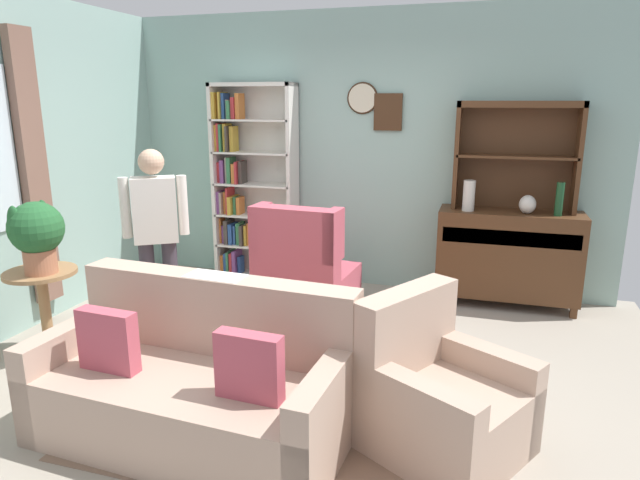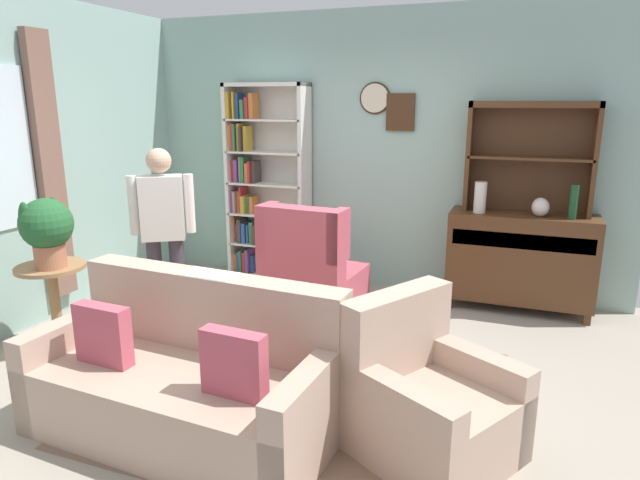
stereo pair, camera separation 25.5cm
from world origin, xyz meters
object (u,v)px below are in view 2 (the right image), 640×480
sideboard (520,257)px  person_reading (163,228)px  couch_floral (187,381)px  armchair_floral (428,404)px  wingback_chair (311,276)px  sideboard_hutch (531,142)px  vase_tall (480,197)px  potted_plant_large (46,228)px  bookshelf (261,184)px  vase_round (540,207)px  plant_stand (54,298)px  bottle_wine (574,202)px

sideboard → person_reading: person_reading is taller
couch_floral → armchair_floral: size_ratio=1.76×
couch_floral → wingback_chair: size_ratio=1.76×
sideboard_hutch → sideboard: bearing=-90.0°
vase_tall → wingback_chair: size_ratio=0.27×
vase_tall → wingback_chair: 1.71m
wingback_chair → potted_plant_large: 2.19m
bookshelf → couch_floral: bearing=-72.2°
sideboard_hutch → person_reading: bearing=-148.3°
vase_tall → vase_round: vase_tall is taller
vase_round → potted_plant_large: potted_plant_large is taller
wingback_chair → armchair_floral: bearing=-50.6°
vase_round → plant_stand: 4.15m
bookshelf → armchair_floral: (2.29, -2.57, -0.75)m
couch_floral → wingback_chair: wingback_chair is taller
sideboard → sideboard_hutch: sideboard_hutch is taller
bottle_wine → potted_plant_large: (-3.74, -2.12, -0.07)m
vase_tall → armchair_floral: size_ratio=0.27×
sideboard → sideboard_hutch: 1.06m
sideboard → sideboard_hutch: (0.00, 0.11, 1.05)m
sideboard_hutch → vase_tall: bearing=-154.1°
sideboard → plant_stand: (-3.40, -2.17, -0.09)m
potted_plant_large → bottle_wine: bearing=29.6°
sideboard → potted_plant_large: potted_plant_large is taller
person_reading → sideboard_hutch: bearing=31.7°
bottle_wine → couch_floral: bearing=-129.1°
vase_round → couch_floral: bearing=-125.4°
potted_plant_large → wingback_chair: bearing=40.8°
couch_floral → person_reading: (-0.97, 1.17, 0.59)m
person_reading → plant_stand: bearing=-137.6°
wingback_chair → vase_round: bearing=22.3°
sideboard → couch_floral: size_ratio=0.70×
vase_tall → potted_plant_large: bearing=-144.2°
sideboard_hutch → armchair_floral: (-0.41, -2.59, -1.27)m
bookshelf → vase_tall: (2.31, -0.16, 0.02)m
vase_round → couch_floral: size_ratio=0.09×
armchair_floral → plant_stand: (-2.98, 0.31, 0.13)m
sideboard → couch_floral: (-1.79, -2.77, -0.20)m
wingback_chair → bookshelf: bearing=135.5°
sideboard_hutch → bottle_wine: bearing=-27.0°
bookshelf → sideboard: bookshelf is taller
vase_round → person_reading: 3.27m
wingback_chair → person_reading: (-1.00, -0.75, 0.52)m
bottle_wine → couch_floral: size_ratio=0.16×
sideboard_hutch → wingback_chair: size_ratio=1.05×
vase_round → sideboard_hutch: bearing=126.5°
vase_round → bottle_wine: bottle_wine is taller
sideboard_hutch → couch_floral: size_ratio=0.59×
wingback_chair → plant_stand: bearing=-140.9°
bottle_wine → person_reading: (-3.15, -1.50, -0.16)m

